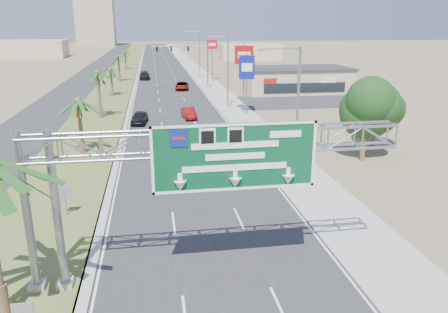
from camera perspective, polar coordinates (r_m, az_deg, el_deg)
name	(u,v)px	position (r m, az deg, el deg)	size (l,w,h in m)	color
road	(163,69)	(118.76, -8.01, 11.22)	(12.00, 300.00, 0.02)	#28282B
sidewalk_right	(195,69)	(119.26, -3.84, 11.39)	(4.00, 300.00, 0.10)	#9E9B93
median_grass	(124,70)	(118.93, -12.91, 11.00)	(7.00, 300.00, 0.12)	#55602A
opposing_road	(96,70)	(119.56, -16.32, 10.76)	(8.00, 300.00, 0.02)	#28282B
sign_gantry	(198,155)	(18.98, -3.42, 0.24)	(16.75, 1.24, 7.50)	gray
palm_row_b	(78,101)	(41.24, -18.54, 6.85)	(3.99, 3.99, 5.95)	brown
palm_row_c	(97,73)	(56.85, -16.20, 10.39)	(3.99, 3.99, 6.75)	brown
palm_row_d	(111,69)	(74.79, -14.59, 10.97)	(3.99, 3.99, 5.45)	brown
palm_row_e	(118,57)	(93.62, -13.65, 12.55)	(3.99, 3.99, 6.15)	brown
palm_row_f	(125,51)	(118.54, -12.82, 13.24)	(3.99, 3.99, 5.75)	brown
streetlight_near	(294,121)	(32.55, 9.18, 4.65)	(3.27, 0.44, 10.00)	gray
streetlight_mid	(226,75)	(61.40, 0.32, 10.57)	(3.27, 0.44, 10.00)	gray
streetlight_far	(199,57)	(96.94, -3.32, 12.88)	(3.27, 0.44, 10.00)	gray
signal_mast	(196,62)	(80.81, -3.62, 12.18)	(10.28, 0.71, 8.00)	gray
store_building	(296,80)	(78.80, 9.33, 9.79)	(18.00, 10.00, 4.00)	tan
oak_near	(367,110)	(39.18, 18.13, 5.85)	(4.50, 4.50, 6.80)	brown
oak_far	(376,108)	(44.17, 19.20, 5.98)	(3.50, 3.50, 5.60)	brown
median_signback_b	(65,195)	(28.59, -20.06, -4.73)	(0.75, 0.08, 2.08)	gray
tower_distant	(95,12)	(259.87, -16.51, 17.60)	(20.00, 16.00, 35.00)	tan
building_distant_left	(31,49)	(173.57, -23.94, 12.73)	(24.00, 14.00, 6.00)	tan
building_distant_right	(249,52)	(152.03, 3.31, 13.51)	(20.00, 12.00, 5.00)	tan
car_left_lane	(139,118)	(53.38, -10.99, 4.99)	(1.73, 4.30, 1.46)	black
car_mid_lane	(189,113)	(55.54, -4.61, 5.64)	(1.43, 4.10, 1.35)	#68090B
car_right_lane	(182,86)	(80.52, -5.50, 9.15)	(2.32, 5.04, 1.40)	gray
car_far	(145,76)	(97.27, -10.34, 10.35)	(2.24, 5.50, 1.60)	black
pole_sign_red_near	(244,59)	(57.95, 2.63, 12.58)	(2.32, 1.22, 9.04)	gray
pole_sign_blue	(247,70)	(57.05, 2.99, 11.24)	(1.96, 1.05, 7.89)	gray
pole_sign_red_far	(212,48)	(92.36, -1.57, 14.00)	(2.22, 0.72, 8.57)	gray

